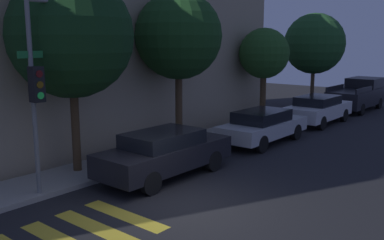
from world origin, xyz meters
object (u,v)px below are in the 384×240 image
object	(u,v)px
tree_near_corner	(71,36)
tree_midblock	(178,36)
sedan_far_end	(318,109)
pickup_truck	(358,94)
tree_behind_truck	(314,44)
sedan_near_corner	(165,153)
traffic_light_pole	(50,67)
sedan_middle	(263,125)
tree_far_end	(264,54)

from	to	relation	value
tree_near_corner	tree_midblock	xyz separation A→B (m)	(4.81, 0.00, 0.04)
sedan_far_end	tree_near_corner	size ratio (longest dim) A/B	0.74
pickup_truck	tree_behind_truck	bearing A→B (deg)	123.32
sedan_near_corner	traffic_light_pole	bearing A→B (deg)	156.86
pickup_truck	tree_midblock	size ratio (longest dim) A/B	0.87
sedan_middle	tree_near_corner	distance (m)	8.50
sedan_middle	tree_near_corner	bearing A→B (deg)	162.74
pickup_truck	sedan_middle	bearing A→B (deg)	-180.00
tree_far_end	sedan_middle	bearing A→B (deg)	-149.36
pickup_truck	tree_behind_truck	xyz separation A→B (m)	(-1.51, 2.29, 3.02)
traffic_light_pole	pickup_truck	distance (m)	20.24
sedan_far_end	tree_far_end	xyz separation A→B (m)	(-1.57, 2.29, 2.73)
sedan_near_corner	tree_behind_truck	distance (m)	16.05
sedan_near_corner	sedan_far_end	world-z (taller)	sedan_near_corner
sedan_near_corner	tree_near_corner	bearing A→B (deg)	124.41
traffic_light_pole	sedan_middle	size ratio (longest dim) A/B	1.16
traffic_light_pole	tree_midblock	world-z (taller)	tree_midblock
sedan_near_corner	tree_near_corner	xyz separation A→B (m)	(-1.57, 2.29, 3.50)
traffic_light_pole	sedan_near_corner	xyz separation A→B (m)	(2.97, -1.27, -2.69)
sedan_middle	tree_behind_truck	world-z (taller)	tree_behind_truck
sedan_middle	tree_far_end	bearing A→B (deg)	30.64
sedan_near_corner	tree_behind_truck	world-z (taller)	tree_behind_truck
traffic_light_pole	sedan_far_end	world-z (taller)	traffic_light_pole
pickup_truck	tree_far_end	size ratio (longest dim) A/B	1.09
sedan_far_end	traffic_light_pole	bearing A→B (deg)	174.90
tree_far_end	sedan_near_corner	bearing A→B (deg)	-166.67
traffic_light_pole	tree_midblock	distance (m)	6.35
pickup_truck	tree_midblock	world-z (taller)	tree_midblock
sedan_middle	tree_behind_truck	xyz separation A→B (m)	(9.75, 2.29, 3.24)
pickup_truck	tree_near_corner	xyz separation A→B (m)	(-18.64, 2.29, 3.33)
pickup_truck	tree_midblock	bearing A→B (deg)	170.59
traffic_light_pole	tree_behind_truck	bearing A→B (deg)	3.16
tree_behind_truck	traffic_light_pole	bearing A→B (deg)	-176.84
tree_midblock	tree_far_end	xyz separation A→B (m)	(6.44, 0.00, -0.82)
tree_near_corner	tree_midblock	distance (m)	4.81
traffic_light_pole	tree_near_corner	bearing A→B (deg)	36.07
pickup_truck	tree_near_corner	size ratio (longest dim) A/B	0.85
tree_midblock	tree_behind_truck	distance (m)	12.33
pickup_truck	sedan_far_end	bearing A→B (deg)	180.00
traffic_light_pole	sedan_far_end	size ratio (longest dim) A/B	1.16
sedan_middle	tree_far_end	size ratio (longest dim) A/B	0.95
sedan_far_end	sedan_near_corner	bearing A→B (deg)	180.00
tree_behind_truck	tree_midblock	bearing A→B (deg)	180.00
sedan_middle	tree_near_corner	size ratio (longest dim) A/B	0.74
tree_midblock	tree_far_end	world-z (taller)	tree_midblock
sedan_far_end	tree_behind_truck	xyz separation A→B (m)	(4.31, 2.29, 3.20)
traffic_light_pole	tree_near_corner	xyz separation A→B (m)	(1.40, 1.02, 0.81)
tree_far_end	tree_near_corner	bearing A→B (deg)	-180.00
sedan_near_corner	tree_far_end	size ratio (longest dim) A/B	0.95
sedan_far_end	pickup_truck	distance (m)	5.82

